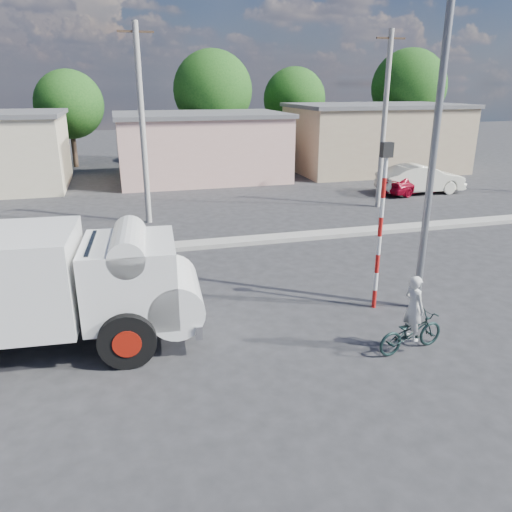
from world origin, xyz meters
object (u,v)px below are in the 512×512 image
object	(u,v)px
cyclist	(412,320)
traffic_pole	(381,214)
truck	(45,285)
car_cream	(420,179)
car_red	(410,181)
bicycle	(411,332)
streetlight	(432,116)

from	to	relation	value
cyclist	traffic_pole	bearing A→B (deg)	-18.23
truck	traffic_pole	size ratio (longest dim) A/B	1.56
car_cream	traffic_pole	bearing A→B (deg)	144.37
car_red	traffic_pole	xyz separation A→B (m)	(-9.04, -12.86, 1.94)
bicycle	traffic_pole	distance (m)	3.15
car_cream	truck	bearing A→B (deg)	127.11
truck	car_cream	bearing A→B (deg)	39.89
truck	car_cream	xyz separation A→B (m)	(17.66, 12.76, -0.75)
truck	streetlight	xyz separation A→B (m)	(9.01, -0.32, 3.44)
bicycle	car_red	bearing A→B (deg)	-41.69
cyclist	car_cream	bearing A→B (deg)	-43.31
cyclist	car_cream	xyz separation A→B (m)	(9.92, 15.06, 0.03)
traffic_pole	car_cream	bearing A→B (deg)	53.12
bicycle	cyclist	world-z (taller)	cyclist
bicycle	car_red	size ratio (longest dim) A/B	0.45
traffic_pole	truck	bearing A→B (deg)	179.89
truck	cyclist	world-z (taller)	truck
truck	car_cream	distance (m)	21.80
truck	car_red	size ratio (longest dim) A/B	1.77
streetlight	cyclist	bearing A→B (deg)	-122.69
bicycle	cyclist	size ratio (longest dim) A/B	1.15
truck	car_red	bearing A→B (deg)	40.94
truck	car_cream	size ratio (longest dim) A/B	1.44
bicycle	car_red	world-z (taller)	car_red
car_cream	car_red	size ratio (longest dim) A/B	1.23
bicycle	car_red	distance (m)	17.81
car_red	traffic_pole	bearing A→B (deg)	124.09
bicycle	car_cream	world-z (taller)	car_cream
bicycle	cyclist	bearing A→B (deg)	-0.00
car_cream	traffic_pole	world-z (taller)	traffic_pole
truck	car_red	world-z (taller)	truck
cyclist	car_red	xyz separation A→B (m)	(9.37, 15.14, -0.09)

